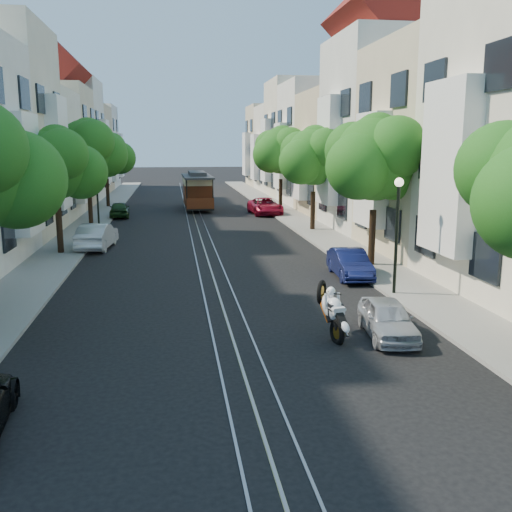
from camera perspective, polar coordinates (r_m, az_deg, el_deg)
name	(u,v)px	position (r m, az deg, el deg)	size (l,w,h in m)	color
ground	(194,217)	(43.52, -6.18, 3.86)	(200.00, 200.00, 0.00)	black
sidewalk_east	(288,215)	(44.37, 3.24, 4.13)	(2.50, 80.00, 0.12)	gray
sidewalk_west	(96,218)	(43.86, -15.70, 3.65)	(2.50, 80.00, 0.12)	gray
rail_left	(187,217)	(43.51, -6.90, 3.86)	(0.06, 80.00, 0.02)	gray
rail_slot	(194,217)	(43.52, -6.18, 3.88)	(0.06, 80.00, 0.02)	gray
rail_right	(202,217)	(43.55, -5.45, 3.90)	(0.06, 80.00, 0.02)	gray
lane_line	(194,217)	(43.52, -6.18, 3.87)	(0.08, 80.00, 0.01)	tan
townhouses_east	(348,148)	(45.12, 9.20, 10.64)	(7.75, 72.00, 12.00)	beige
townhouses_west	(25,149)	(44.29, -22.08, 9.85)	(7.75, 72.00, 11.76)	silver
tree_e_b	(377,161)	(25.71, 11.96, 9.32)	(4.93, 4.08, 6.68)	black
tree_e_c	(315,158)	(36.24, 5.90, 9.73)	(4.84, 3.99, 6.52)	black
tree_e_d	(282,152)	(46.97, 2.59, 10.40)	(5.01, 4.16, 6.85)	black
tree_w_b	(57,166)	(29.68, -19.32, 8.50)	(4.72, 3.87, 6.27)	black
tree_w_c	(88,150)	(40.52, -16.46, 10.14)	(5.13, 4.28, 7.09)	black
tree_w_d	(106,154)	(51.44, -14.73, 9.81)	(4.84, 3.99, 6.52)	black
lamp_east	(397,218)	(20.87, 13.96, 3.67)	(0.32, 0.32, 4.16)	black
lamp_west	(97,186)	(37.55, -15.62, 6.75)	(0.32, 0.32, 4.16)	black
sportbike_rider	(331,309)	(16.25, 7.56, -5.30)	(0.65, 1.84, 1.63)	black
cable_car	(197,189)	(49.02, -5.89, 6.69)	(2.48, 7.57, 2.90)	black
parked_car_e_near	(388,319)	(16.78, 13.02, -6.12)	(1.28, 3.17, 1.08)	#9FA2AA
parked_car_e_mid	(350,263)	(23.88, 9.36, -0.74)	(1.24, 3.56, 1.17)	#0C1340
parked_car_e_far	(265,206)	(45.01, 0.92, 5.00)	(2.17, 4.70, 1.30)	maroon
parked_car_w_mid	(97,236)	(31.24, -15.62, 1.94)	(1.44, 4.13, 1.36)	silver
parked_car_w_far	(119,209)	(44.37, -13.50, 4.54)	(1.42, 3.54, 1.21)	#173615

